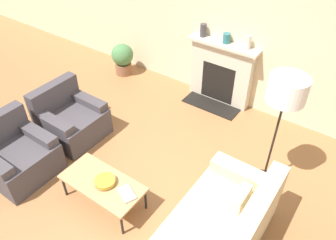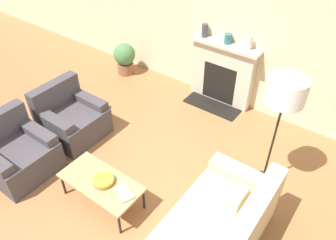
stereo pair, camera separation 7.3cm
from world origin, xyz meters
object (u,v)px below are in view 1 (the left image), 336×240
book (127,194)px  mantel_vase_center_right (249,42)px  potted_plant (123,58)px  mantel_vase_center_left (226,38)px  mantel_vase_left (203,30)px  armchair_near (17,155)px  coffee_table (102,184)px  bowl (105,181)px  armchair_far (71,119)px  fireplace (221,73)px  floor_lamp (286,96)px  couch (214,238)px

book → mantel_vase_center_right: mantel_vase_center_right is taller
potted_plant → mantel_vase_center_left: bearing=8.7°
mantel_vase_center_left → mantel_vase_center_right: 0.40m
potted_plant → mantel_vase_left: bearing=11.1°
armchair_near → mantel_vase_center_left: 3.75m
coffee_table → bowl: (0.05, 0.01, 0.07)m
mantel_vase_center_left → armchair_far: bearing=-122.9°
book → mantel_vase_left: bearing=128.3°
coffee_table → mantel_vase_center_left: size_ratio=6.44×
fireplace → potted_plant: bearing=-171.5°
fireplace → floor_lamp: bearing=-43.4°
fireplace → coffee_table: (-0.08, -2.99, -0.21)m
armchair_near → coffee_table: (1.39, 0.31, 0.04)m
fireplace → mantel_vase_center_right: 0.83m
fireplace → mantel_vase_center_right: bearing=1.9°
couch → bowl: bearing=-83.6°
mantel_vase_left → mantel_vase_center_right: (0.85, 0.00, 0.01)m
mantel_vase_center_left → mantel_vase_center_right: (0.40, 0.00, 0.03)m
fireplace → mantel_vase_left: bearing=178.1°
armchair_far → mantel_vase_center_left: mantel_vase_center_left is taller
armchair_far → bowl: armchair_far is taller
floor_lamp → armchair_far: bearing=-163.6°
coffee_table → mantel_vase_left: (-0.35, 3.00, 0.91)m
fireplace → armchair_far: fireplace is taller
couch → armchair_far: couch is taller
bowl → armchair_far: bearing=154.5°
armchair_far → mantel_vase_center_right: mantel_vase_center_right is taller
armchair_near → bowl: size_ratio=3.28×
armchair_near → book: 1.81m
armchair_far → potted_plant: 2.08m
bowl → armchair_near: bearing=-167.6°
book → couch: bearing=31.3°
book → mantel_vase_left: size_ratio=1.33×
mantel_vase_left → mantel_vase_center_right: size_ratio=0.96×
couch → potted_plant: bearing=-125.2°
fireplace → coffee_table: 3.00m
armchair_near → mantel_vase_center_right: (1.89, 3.31, 0.96)m
couch → book: couch is taller
floor_lamp → mantel_vase_center_left: floor_lamp is taller
floor_lamp → mantel_vase_center_right: size_ratio=7.25×
armchair_far → floor_lamp: floor_lamp is taller
armchair_far → mantel_vase_center_left: bearing=-32.9°
mantel_vase_center_left → mantel_vase_center_right: mantel_vase_center_right is taller
armchair_near → potted_plant: (-0.63, 2.98, 0.05)m
mantel_vase_center_left → mantel_vase_center_right: bearing=0.0°
mantel_vase_left → mantel_vase_center_left: size_ratio=1.32×
coffee_table → book: 0.39m
coffee_table → floor_lamp: (1.58, 1.57, 1.10)m
bowl → mantel_vase_left: 3.14m
couch → book: 1.15m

